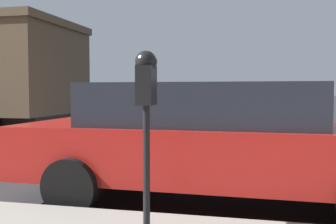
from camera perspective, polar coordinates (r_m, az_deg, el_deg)
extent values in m
plane|color=#2B2B2D|center=(6.10, 8.96, -10.00)|extent=(220.00, 220.00, 0.00)
cylinder|color=black|center=(3.44, -3.14, -8.12)|extent=(0.06, 0.06, 1.09)
cube|color=black|center=(3.38, -3.18, 3.88)|extent=(0.20, 0.14, 0.34)
sphere|color=black|center=(3.38, -3.19, 7.32)|extent=(0.19, 0.19, 0.19)
cube|color=#19389E|center=(3.48, -2.70, 3.16)|extent=(0.01, 0.11, 0.12)
cube|color=black|center=(3.48, -2.70, 5.12)|extent=(0.01, 0.10, 0.08)
cube|color=#B21E19|center=(4.92, 7.41, -5.55)|extent=(1.95, 4.97, 0.64)
cube|color=#232833|center=(4.90, 5.16, 1.20)|extent=(1.68, 2.80, 0.51)
cylinder|color=black|center=(6.22, -5.86, -6.73)|extent=(0.23, 0.64, 0.64)
cylinder|color=black|center=(4.55, -13.90, -10.45)|extent=(0.23, 0.64, 0.64)
cylinder|color=black|center=(10.51, -16.96, -1.72)|extent=(0.31, 1.04, 1.04)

